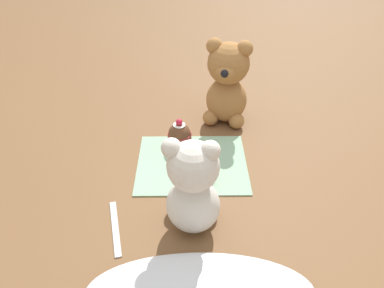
# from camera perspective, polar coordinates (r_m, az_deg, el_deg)

# --- Properties ---
(ground_plane) EXTENTS (4.00, 4.00, 0.00)m
(ground_plane) POSITION_cam_1_polar(r_m,az_deg,el_deg) (0.85, 0.00, -3.05)
(ground_plane) COLOR brown
(knitted_placemat) EXTENTS (0.25, 0.21, 0.01)m
(knitted_placemat) POSITION_cam_1_polar(r_m,az_deg,el_deg) (0.85, 0.00, -2.89)
(knitted_placemat) COLOR #8EBC99
(knitted_placemat) RESTS_ON ground_plane
(teddy_bear_cream) EXTENTS (0.11, 0.11, 0.20)m
(teddy_bear_cream) POSITION_cam_1_polar(r_m,az_deg,el_deg) (0.65, -0.16, -6.67)
(teddy_bear_cream) COLOR silver
(teddy_bear_cream) RESTS_ON ground_plane
(teddy_bear_tan) EXTENTS (0.12, 0.12, 0.22)m
(teddy_bear_tan) POSITION_cam_1_polar(r_m,az_deg,el_deg) (0.95, 5.38, 9.32)
(teddy_bear_tan) COLOR #A3703D
(teddy_bear_tan) RESTS_ON ground_plane
(cupcake_near_cream_bear) EXTENTS (0.05, 0.05, 0.07)m
(cupcake_near_cream_bear) POSITION_cam_1_polar(r_m,az_deg,el_deg) (0.78, 1.68, -4.05)
(cupcake_near_cream_bear) COLOR #993333
(cupcake_near_cream_bear) RESTS_ON knitted_placemat
(cupcake_near_tan_bear) EXTENTS (0.06, 0.06, 0.07)m
(cupcake_near_tan_bear) POSITION_cam_1_polar(r_m,az_deg,el_deg) (0.88, -1.92, 1.26)
(cupcake_near_tan_bear) COLOR #993333
(cupcake_near_tan_bear) RESTS_ON knitted_placemat
(teaspoon) EXTENTS (0.04, 0.14, 0.01)m
(teaspoon) POSITION_cam_1_polar(r_m,az_deg,el_deg) (0.73, -11.62, -12.33)
(teaspoon) COLOR silver
(teaspoon) RESTS_ON ground_plane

